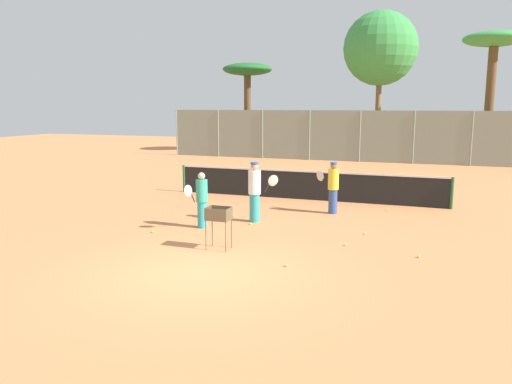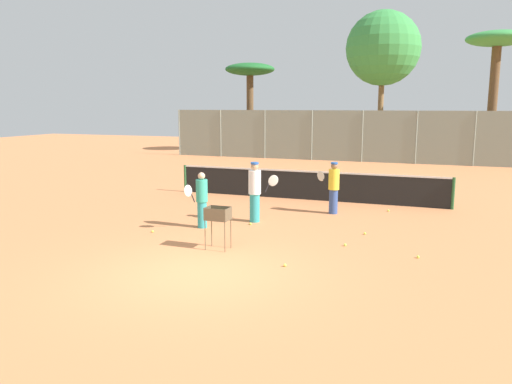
{
  "view_description": "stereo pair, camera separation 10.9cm",
  "coord_description": "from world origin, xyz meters",
  "views": [
    {
      "loc": [
        4.38,
        -8.85,
        3.4
      ],
      "look_at": [
        -0.3,
        4.14,
        1.0
      ],
      "focal_mm": 35.0,
      "sensor_mm": 36.0,
      "label": 1
    },
    {
      "loc": [
        4.48,
        -8.81,
        3.4
      ],
      "look_at": [
        -0.3,
        4.14,
        1.0
      ],
      "focal_mm": 35.0,
      "sensor_mm": 36.0,
      "label": 2
    }
  ],
  "objects": [
    {
      "name": "tennis_ball_1",
      "position": [
        2.73,
        4.32,
        0.03
      ],
      "size": [
        0.07,
        0.07,
        0.07
      ],
      "primitive_type": "sphere",
      "color": "#D1E54C",
      "rests_on": "ground_plane"
    },
    {
      "name": "tennis_ball_4",
      "position": [
        2.44,
        3.02,
        0.03
      ],
      "size": [
        0.07,
        0.07,
        0.07
      ],
      "primitive_type": "sphere",
      "color": "#D1E54C",
      "rests_on": "ground_plane"
    },
    {
      "name": "tree_2",
      "position": [
        -8.88,
        26.04,
        5.65
      ],
      "size": [
        3.61,
        3.61,
        6.45
      ],
      "color": "brown",
      "rests_on": "ground_plane"
    },
    {
      "name": "tennis_ball_0",
      "position": [
        -2.71,
        2.54,
        0.03
      ],
      "size": [
        0.07,
        0.07,
        0.07
      ],
      "primitive_type": "sphere",
      "color": "#D1E54C",
      "rests_on": "ground_plane"
    },
    {
      "name": "ball_cart",
      "position": [
        -0.37,
        1.72,
        0.79
      ],
      "size": [
        0.56,
        0.41,
        1.02
      ],
      "color": "brown",
      "rests_on": "ground_plane"
    },
    {
      "name": "back_fence",
      "position": [
        -0.0,
        21.9,
        1.55
      ],
      "size": [
        25.16,
        0.08,
        3.11
      ],
      "color": "gray",
      "rests_on": "ground_plane"
    },
    {
      "name": "player_yellow_shirt",
      "position": [
        -0.54,
        4.7,
        0.92
      ],
      "size": [
        0.88,
        0.47,
        1.77
      ],
      "rotation": [
        0.0,
        0.0,
        0.37
      ],
      "color": "teal",
      "rests_on": "ground_plane"
    },
    {
      "name": "tennis_ball_3",
      "position": [
        -0.53,
        4.29,
        0.03
      ],
      "size": [
        0.07,
        0.07,
        0.07
      ],
      "primitive_type": "sphere",
      "color": "#D1E54C",
      "rests_on": "ground_plane"
    },
    {
      "name": "tree_1",
      "position": [
        7.35,
        25.56,
        6.82
      ],
      "size": [
        3.68,
        3.68,
        7.85
      ],
      "color": "brown",
      "rests_on": "ground_plane"
    },
    {
      "name": "tree_0",
      "position": [
        0.71,
        24.67,
        6.95
      ],
      "size": [
        4.69,
        4.69,
        9.33
      ],
      "color": "brown",
      "rests_on": "ground_plane"
    },
    {
      "name": "tennis_net",
      "position": [
        0.0,
        8.65,
        0.56
      ],
      "size": [
        10.06,
        0.1,
        1.07
      ],
      "color": "#26592D",
      "rests_on": "ground_plane"
    },
    {
      "name": "player_white_outfit",
      "position": [
        -1.69,
        3.5,
        0.81
      ],
      "size": [
        0.41,
        0.84,
        1.57
      ],
      "rotation": [
        0.0,
        0.0,
        4.39
      ],
      "color": "teal",
      "rests_on": "ground_plane"
    },
    {
      "name": "tennis_ball_6",
      "position": [
        1.52,
        1.0,
        0.03
      ],
      "size": [
        0.07,
        0.07,
        0.07
      ],
      "primitive_type": "sphere",
      "color": "#D1E54C",
      "rests_on": "ground_plane"
    },
    {
      "name": "ground_plane",
      "position": [
        0.0,
        0.0,
        0.0
      ],
      "size": [
        80.0,
        80.0,
        0.0
      ],
      "primitive_type": "plane",
      "color": "#D37F4C"
    },
    {
      "name": "player_red_cap",
      "position": [
        1.39,
        6.64,
        0.85
      ],
      "size": [
        0.83,
        0.49,
        1.64
      ],
      "rotation": [
        0.0,
        0.0,
        2.71
      ],
      "color": "#334C8C",
      "rests_on": "ground_plane"
    },
    {
      "name": "tennis_ball_5",
      "position": [
        3.02,
        7.56,
        0.03
      ],
      "size": [
        0.07,
        0.07,
        0.07
      ],
      "primitive_type": "sphere",
      "color": "#D1E54C",
      "rests_on": "ground_plane"
    },
    {
      "name": "tennis_ball_2",
      "position": [
        4.16,
        2.62,
        0.03
      ],
      "size": [
        0.07,
        0.07,
        0.07
      ],
      "primitive_type": "sphere",
      "color": "#D1E54C",
      "rests_on": "ground_plane"
    }
  ]
}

